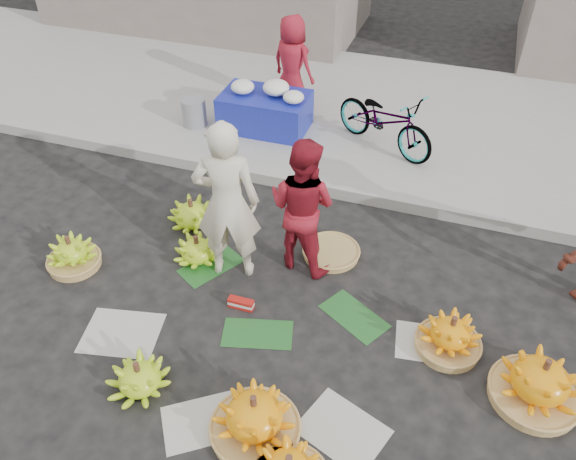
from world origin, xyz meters
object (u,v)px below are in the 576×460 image
(vendor_cream, at_px, (227,203))
(banana_bunch_4, at_px, (539,382))
(bicycle, at_px, (385,120))
(flower_table, at_px, (265,109))
(banana_bunch_0, at_px, (72,254))

(vendor_cream, bearing_deg, banana_bunch_4, 151.48)
(banana_bunch_4, distance_m, bicycle, 3.91)
(flower_table, distance_m, bicycle, 1.67)
(flower_table, xyz_separation_m, bicycle, (1.66, 0.01, 0.12))
(banana_bunch_4, distance_m, vendor_cream, 3.12)
(bicycle, bearing_deg, banana_bunch_4, -121.11)
(banana_bunch_0, bearing_deg, flower_table, 73.53)
(banana_bunch_0, height_order, banana_bunch_4, banana_bunch_4)
(flower_table, bearing_deg, banana_bunch_4, -43.40)
(banana_bunch_4, xyz_separation_m, vendor_cream, (-2.99, 0.63, 0.65))
(banana_bunch_4, height_order, vendor_cream, vendor_cream)
(vendor_cream, height_order, flower_table, vendor_cream)
(vendor_cream, distance_m, bicycle, 2.94)
(banana_bunch_0, xyz_separation_m, banana_bunch_4, (4.58, -0.14, 0.06))
(flower_table, bearing_deg, banana_bunch_0, -107.18)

